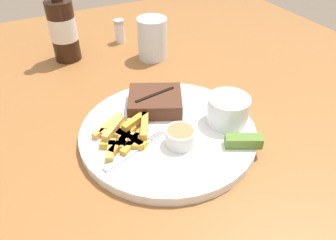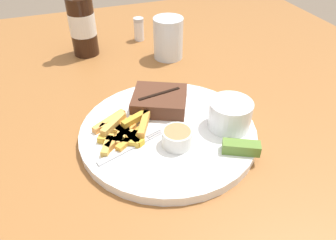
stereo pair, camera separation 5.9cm
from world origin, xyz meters
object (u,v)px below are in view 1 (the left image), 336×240
dinner_plate (168,132)px  pickle_spear (244,141)px  dipping_sauce_cup (180,136)px  drinking_glass (152,39)px  coleslaw_cup (228,108)px  steak_portion (155,101)px  salt_shaker (119,31)px  fork_utensil (133,151)px  beer_bottle (63,27)px

dinner_plate → pickle_spear: bearing=-46.8°
dipping_sauce_cup → drinking_glass: bearing=72.5°
pickle_spear → coleslaw_cup: bearing=78.1°
steak_portion → dipping_sauce_cup: size_ratio=2.53×
coleslaw_cup → salt_shaker: (-0.04, 0.47, -0.01)m
dinner_plate → salt_shaker: 0.44m
fork_utensil → salt_shaker: size_ratio=2.00×
drinking_glass → salt_shaker: (-0.04, 0.13, -0.02)m
steak_portion → drinking_glass: bearing=66.3°
coleslaw_cup → dipping_sauce_cup: coleslaw_cup is taller
beer_bottle → salt_shaker: 0.17m
dinner_plate → pickle_spear: (0.09, -0.10, 0.02)m
steak_portion → coleslaw_cup: bearing=-45.0°
dinner_plate → beer_bottle: (-0.09, 0.40, 0.08)m
fork_utensil → dipping_sauce_cup: bearing=-31.7°
coleslaw_cup → drinking_glass: bearing=89.8°
dinner_plate → drinking_glass: 0.33m
dipping_sauce_cup → beer_bottle: size_ratio=0.22×
dinner_plate → drinking_glass: bearing=70.1°
dipping_sauce_cup → steak_portion: bearing=85.9°
steak_portion → dipping_sauce_cup: bearing=-94.1°
coleslaw_cup → salt_shaker: size_ratio=1.22×
dipping_sauce_cup → drinking_glass: size_ratio=0.50×
pickle_spear → salt_shaker: salt_shaker is taller
dipping_sauce_cup → salt_shaker: (0.07, 0.49, -0.00)m
pickle_spear → beer_bottle: 0.54m
dipping_sauce_cup → coleslaw_cup: bearing=8.7°
coleslaw_cup → fork_utensil: bearing=179.8°
steak_portion → salt_shaker: 0.37m
coleslaw_cup → fork_utensil: size_ratio=0.61×
dipping_sauce_cup → fork_utensil: 0.08m
dipping_sauce_cup → salt_shaker: 0.49m
beer_bottle → pickle_spear: bearing=-69.7°
coleslaw_cup → pickle_spear: 0.08m
coleslaw_cup → beer_bottle: (-0.20, 0.43, 0.04)m
fork_utensil → drinking_glass: bearing=40.6°
drinking_glass → salt_shaker: drinking_glass is taller
drinking_glass → salt_shaker: size_ratio=1.62×
pickle_spear → beer_bottle: beer_bottle is taller
pickle_spear → fork_utensil: size_ratio=0.51×
steak_portion → dipping_sauce_cup: steak_portion is taller
beer_bottle → drinking_glass: (0.20, -0.09, -0.03)m
steak_portion → drinking_glass: (0.10, 0.24, 0.02)m
coleslaw_cup → beer_bottle: size_ratio=0.33×
coleslaw_cup → salt_shaker: bearing=95.0°
dipping_sauce_cup → salt_shaker: size_ratio=0.81×
beer_bottle → drinking_glass: size_ratio=2.31×
dinner_plate → coleslaw_cup: 0.12m
drinking_glass → beer_bottle: bearing=155.0°
steak_portion → dipping_sauce_cup: 0.12m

